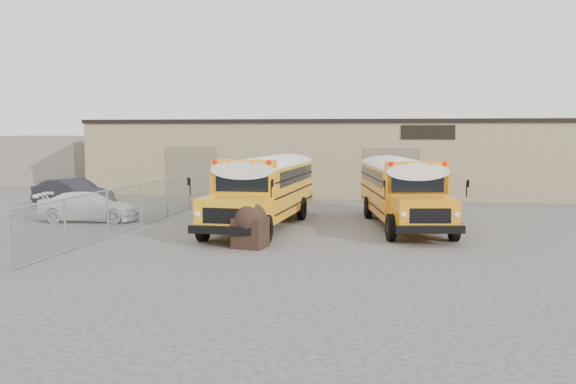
% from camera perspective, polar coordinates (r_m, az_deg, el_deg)
% --- Properties ---
extents(ground, '(120.00, 120.00, 0.00)m').
position_cam_1_polar(ground, '(22.97, -2.14, -4.55)').
color(ground, '#3C3A37').
rests_on(ground, ground).
extents(warehouse, '(30.20, 10.20, 4.67)m').
position_cam_1_polar(warehouse, '(42.37, 3.97, 3.28)').
color(warehouse, tan).
rests_on(warehouse, ground).
extents(chainlink_fence, '(0.07, 18.07, 1.81)m').
position_cam_1_polar(chainlink_fence, '(27.57, -12.95, -1.11)').
color(chainlink_fence, gray).
rests_on(chainlink_fence, ground).
extents(distant_building_left, '(8.00, 6.00, 3.60)m').
position_cam_1_polar(distant_building_left, '(51.76, -20.72, 2.70)').
color(distant_building_left, gray).
rests_on(distant_building_left, ground).
extents(school_bus_left, '(2.88, 10.15, 2.95)m').
position_cam_1_polar(school_bus_left, '(32.83, 0.62, 1.48)').
color(school_bus_left, '#FDA716').
rests_on(school_bus_left, ground).
extents(school_bus_right, '(4.28, 10.06, 2.86)m').
position_cam_1_polar(school_bus_right, '(33.40, 8.21, 1.41)').
color(school_bus_right, orange).
rests_on(school_bus_right, ground).
extents(tarp_bundle, '(1.20, 1.15, 1.57)m').
position_cam_1_polar(tarp_bundle, '(21.96, -3.38, -2.90)').
color(tarp_bundle, black).
rests_on(tarp_bundle, ground).
extents(car_white, '(4.62, 2.35, 1.28)m').
position_cam_1_polar(car_white, '(29.68, -17.30, -1.26)').
color(car_white, white).
rests_on(car_white, ground).
extents(car_dark, '(4.93, 3.14, 1.53)m').
position_cam_1_polar(car_dark, '(34.82, -18.59, -0.13)').
color(car_dark, black).
rests_on(car_dark, ground).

